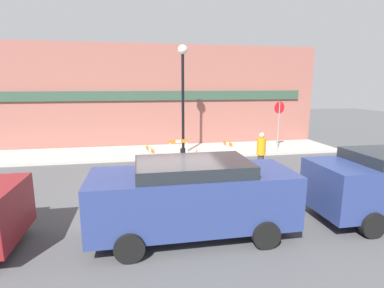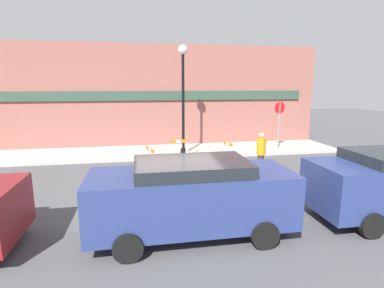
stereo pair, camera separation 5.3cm
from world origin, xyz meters
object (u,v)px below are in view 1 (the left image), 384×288
at_px(parked_car_1, 193,194).
at_px(streetlamp_post, 183,85).
at_px(stop_sign, 279,118).
at_px(person_worker, 261,152).

bearing_deg(parked_car_1, streetlamp_post, 82.90).
xyz_separation_m(streetlamp_post, stop_sign, (4.92, 0.13, -1.62)).
distance_m(stop_sign, parked_car_1, 9.81).
bearing_deg(person_worker, parked_car_1, 70.88).
bearing_deg(stop_sign, parked_car_1, 40.89).
relative_size(streetlamp_post, parked_car_1, 1.12).
distance_m(person_worker, parked_car_1, 5.39).
bearing_deg(person_worker, streetlamp_post, -34.96).
xyz_separation_m(streetlamp_post, parked_car_1, (-0.96, -7.68, -2.38)).
bearing_deg(person_worker, stop_sign, -104.11).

